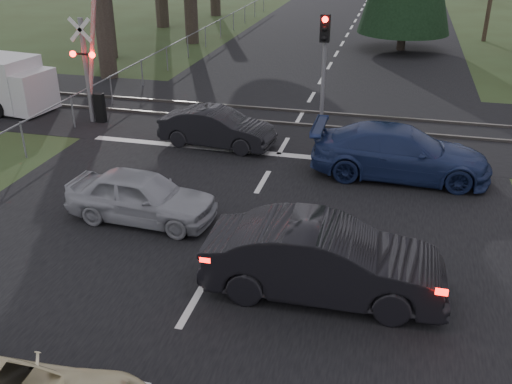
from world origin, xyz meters
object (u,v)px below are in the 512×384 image
(crossing_signal, at_px, (92,68))
(silver_car, at_px, (142,196))
(blue_sedan, at_px, (400,152))
(traffic_signal_center, at_px, (324,54))
(dark_hatchback, at_px, (324,260))
(dark_car_far, at_px, (217,128))

(crossing_signal, distance_m, silver_car, 8.43)
(silver_car, bearing_deg, blue_sedan, -51.65)
(traffic_signal_center, height_order, blue_sedan, traffic_signal_center)
(crossing_signal, relative_size, dark_hatchback, 1.45)
(traffic_signal_center, height_order, silver_car, traffic_signal_center)
(crossing_signal, xyz_separation_m, silver_car, (4.86, -6.74, -1.41))
(traffic_signal_center, bearing_deg, silver_car, -114.12)
(traffic_signal_center, distance_m, dark_hatchback, 9.99)
(crossing_signal, distance_m, traffic_signal_center, 8.36)
(crossing_signal, bearing_deg, silver_car, -54.20)
(silver_car, bearing_deg, dark_car_far, 0.66)
(silver_car, relative_size, blue_sedan, 0.74)
(traffic_signal_center, height_order, dark_hatchback, traffic_signal_center)
(silver_car, distance_m, dark_car_far, 5.46)
(dark_hatchback, bearing_deg, crossing_signal, 46.44)
(dark_hatchback, xyz_separation_m, silver_car, (-4.86, 2.05, -0.14))
(crossing_signal, height_order, silver_car, crossing_signal)
(dark_hatchback, bearing_deg, traffic_signal_center, 7.03)
(dark_hatchback, bearing_deg, blue_sedan, -13.35)
(dark_car_far, bearing_deg, dark_hatchback, -142.62)
(crossing_signal, distance_m, blue_sedan, 11.40)
(crossing_signal, xyz_separation_m, blue_sedan, (11.07, -2.38, -1.31))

